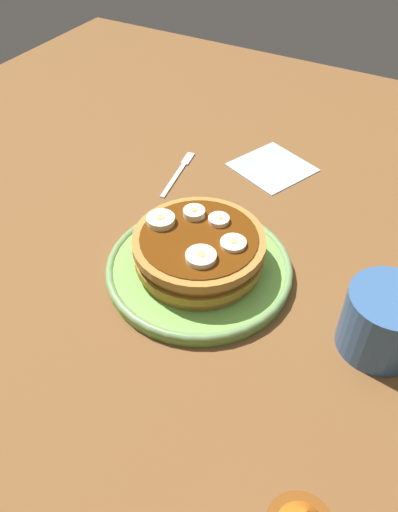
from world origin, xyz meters
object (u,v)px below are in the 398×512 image
object	(u,v)px
banana_slice_0	(233,244)
fork	(179,171)
plate	(199,268)
pancake_stack	(199,251)
banana_slice_2	(194,213)
napkin	(272,167)
banana_slice_4	(219,220)
coffee_mug	(386,316)
banana_slice_3	(201,257)
banana_slice_1	(159,222)

from	to	relation	value
banana_slice_0	fork	world-z (taller)	banana_slice_0
plate	pancake_stack	distance (cm)	2.93
pancake_stack	banana_slice_2	world-z (taller)	banana_slice_2
banana_slice_0	napkin	bearing A→B (deg)	11.96
fork	pancake_stack	bearing A→B (deg)	-142.82
plate	pancake_stack	world-z (taller)	pancake_stack
napkin	banana_slice_4	bearing A→B (deg)	-174.85
plate	coffee_mug	distance (cm)	22.76
coffee_mug	pancake_stack	bearing A→B (deg)	91.54
pancake_stack	napkin	size ratio (longest dim) A/B	1.51
plate	fork	bearing A→B (deg)	37.05
banana_slice_2	fork	world-z (taller)	banana_slice_2
banana_slice_3	banana_slice_4	distance (cm)	7.00
pancake_stack	coffee_mug	xyz separation A→B (cm)	(0.61, -22.55, 0.11)
napkin	banana_slice_3	bearing A→B (deg)	-173.56
plate	pancake_stack	size ratio (longest dim) A/B	1.42
fork	banana_slice_2	bearing A→B (deg)	-143.10
plate	fork	xyz separation A→B (cm)	(18.40, 13.89, -0.72)
banana_slice_3	fork	size ratio (longest dim) A/B	0.28
banana_slice_4	fork	distance (cm)	21.70
pancake_stack	banana_slice_1	bearing A→B (deg)	95.01
banana_slice_2	banana_slice_3	world-z (taller)	banana_slice_2
banana_slice_0	banana_slice_3	size ratio (longest dim) A/B	0.87
banana_slice_3	banana_slice_1	bearing A→B (deg)	69.04
plate	banana_slice_3	size ratio (longest dim) A/B	6.57
banana_slice_2	banana_slice_4	bearing A→B (deg)	-82.94
napkin	fork	xyz separation A→B (cm)	(-8.42, 12.55, 0.10)
pancake_stack	banana_slice_2	size ratio (longest dim) A/B	6.03
banana_slice_4	coffee_mug	distance (cm)	22.13
banana_slice_1	coffee_mug	bearing A→B (deg)	-87.79
banana_slice_0	banana_slice_2	distance (cm)	7.17
pancake_stack	napkin	bearing A→B (deg)	2.87
banana_slice_4	banana_slice_0	bearing A→B (deg)	-130.46
plate	banana_slice_4	world-z (taller)	banana_slice_4
fork	banana_slice_1	bearing A→B (deg)	-155.61
banana_slice_3	banana_slice_0	bearing A→B (deg)	-28.45
banana_slice_1	banana_slice_0	bearing A→B (deg)	-83.48
napkin	coffee_mug	bearing A→B (deg)	-137.57
banana_slice_4	napkin	bearing A→B (deg)	5.15
banana_slice_3	banana_slice_2	bearing A→B (deg)	35.21
banana_slice_0	banana_slice_4	distance (cm)	4.52
banana_slice_2	pancake_stack	bearing A→B (deg)	-141.49
plate	banana_slice_0	distance (cm)	6.91
pancake_stack	napkin	xyz separation A→B (cm)	(26.73, 1.34, -3.75)
plate	coffee_mug	xyz separation A→B (cm)	(0.69, -22.55, 3.03)
coffee_mug	napkin	distance (cm)	35.61
pancake_stack	coffee_mug	distance (cm)	22.55
banana_slice_0	banana_slice_3	xyz separation A→B (cm)	(-3.94, 2.13, 0.11)
plate	fork	world-z (taller)	plate
banana_slice_1	banana_slice_2	xyz separation A→B (cm)	(3.63, -2.86, 0.00)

